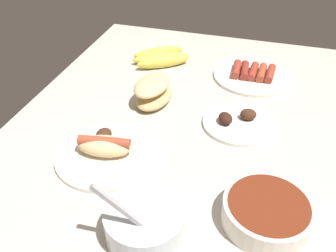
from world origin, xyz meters
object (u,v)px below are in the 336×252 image
at_px(plate_grilled_meat, 238,122).
at_px(bowl_chili, 267,212).
at_px(plate_hotdog_assembled, 105,150).
at_px(plate_sausages, 253,75).
at_px(banana_bunch, 161,57).
at_px(bowl_coleslaw, 144,222).
at_px(bread_stack, 153,91).

bearing_deg(plate_grilled_meat, bowl_chili, 17.31).
height_order(plate_hotdog_assembled, bowl_chili, plate_hotdog_assembled).
height_order(plate_hotdog_assembled, plate_sausages, plate_hotdog_assembled).
distance_m(plate_hotdog_assembled, banana_bunch, 0.48).
bearing_deg(banana_bunch, plate_grilled_meat, 47.04).
distance_m(plate_sausages, bowl_coleslaw, 0.65).
relative_size(plate_sausages, bowl_coleslaw, 1.53).
xyz_separation_m(bread_stack, plate_grilled_meat, (0.04, 0.24, -0.03)).
relative_size(plate_hotdog_assembled, plate_grilled_meat, 1.25).
bearing_deg(plate_grilled_meat, bowl_coleslaw, -17.18).
bearing_deg(plate_hotdog_assembled, plate_grilled_meat, 126.93).
xyz_separation_m(bread_stack, plate_sausages, (-0.22, 0.25, -0.03)).
xyz_separation_m(bread_stack, plate_hotdog_assembled, (0.25, -0.03, -0.02)).
bearing_deg(bowl_coleslaw, bread_stack, -163.77).
relative_size(banana_bunch, plate_grilled_meat, 1.08).
height_order(bread_stack, plate_hotdog_assembled, bread_stack).
bearing_deg(banana_bunch, plate_sausages, 86.97).
height_order(plate_hotdog_assembled, bowl_coleslaw, bowl_coleslaw).
relative_size(plate_hotdog_assembled, plate_sausages, 0.97).
relative_size(bowl_chili, bowl_coleslaw, 1.07).
xyz_separation_m(plate_hotdog_assembled, bowl_chili, (0.08, 0.37, 0.01)).
distance_m(plate_sausages, bowl_chili, 0.56).
distance_m(plate_hotdog_assembled, plate_grilled_meat, 0.35).
relative_size(bread_stack, plate_sausages, 0.64).
height_order(bowl_chili, plate_grilled_meat, bowl_chili).
height_order(bread_stack, banana_bunch, bread_stack).
bearing_deg(bowl_chili, bread_stack, -134.74).
xyz_separation_m(bread_stack, banana_bunch, (-0.24, -0.05, -0.02)).
bearing_deg(bowl_coleslaw, bowl_chili, 113.67).
relative_size(bread_stack, banana_bunch, 0.77).
xyz_separation_m(plate_sausages, bowl_coleslaw, (0.64, -0.13, 0.02)).
relative_size(bread_stack, plate_hotdog_assembled, 0.66).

